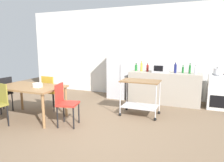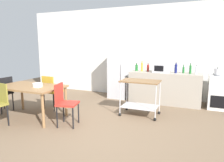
{
  "view_description": "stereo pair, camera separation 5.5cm",
  "coord_description": "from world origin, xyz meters",
  "px_view_note": "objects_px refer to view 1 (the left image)",
  "views": [
    {
      "loc": [
        1.73,
        -3.4,
        1.66
      ],
      "look_at": [
        -0.17,
        1.2,
        0.8
      ],
      "focal_mm": 32.91,
      "sensor_mm": 36.0,
      "label": 1
    },
    {
      "loc": [
        1.78,
        -3.38,
        1.66
      ],
      "look_at": [
        -0.17,
        1.2,
        0.8
      ],
      "focal_mm": 32.91,
      "sensor_mm": 36.0,
      "label": 2
    }
  ],
  "objects_px": {
    "bottle_soy_sauce": "(190,69)",
    "bottle_vinegar": "(136,68)",
    "kettle": "(217,71)",
    "bottle_wine": "(141,67)",
    "bottle_sesame_oil": "(196,70)",
    "kitchen_cart": "(140,92)",
    "chair_mustard": "(51,90)",
    "stove_oven": "(220,92)",
    "fruit_bowl": "(37,85)",
    "chair_black": "(3,92)",
    "refrigerator": "(119,74)",
    "bottle_olive_oil": "(183,70)",
    "chair_red": "(65,102)",
    "bottle_soda": "(175,68)",
    "bottle_hot_sauce": "(148,68)",
    "microwave": "(161,68)",
    "dining_table": "(30,89)"
  },
  "relations": [
    {
      "from": "bottle_soy_sauce",
      "to": "chair_black",
      "type": "bearing_deg",
      "value": -150.69
    },
    {
      "from": "bottle_soda",
      "to": "kettle",
      "type": "relative_size",
      "value": 1.23
    },
    {
      "from": "bottle_wine",
      "to": "bottle_sesame_oil",
      "type": "height_order",
      "value": "bottle_wine"
    },
    {
      "from": "bottle_soda",
      "to": "bottle_hot_sauce",
      "type": "bearing_deg",
      "value": 179.08
    },
    {
      "from": "bottle_hot_sauce",
      "to": "bottle_sesame_oil",
      "type": "relative_size",
      "value": 0.97
    },
    {
      "from": "bottle_sesame_oil",
      "to": "dining_table",
      "type": "bearing_deg",
      "value": -145.12
    },
    {
      "from": "bottle_wine",
      "to": "bottle_soda",
      "type": "relative_size",
      "value": 1.05
    },
    {
      "from": "microwave",
      "to": "bottle_olive_oil",
      "type": "height_order",
      "value": "microwave"
    },
    {
      "from": "chair_mustard",
      "to": "bottle_vinegar",
      "type": "distance_m",
      "value": 2.58
    },
    {
      "from": "chair_black",
      "to": "fruit_bowl",
      "type": "height_order",
      "value": "chair_black"
    },
    {
      "from": "refrigerator",
      "to": "bottle_vinegar",
      "type": "distance_m",
      "value": 0.62
    },
    {
      "from": "bottle_hot_sauce",
      "to": "bottle_soy_sauce",
      "type": "height_order",
      "value": "bottle_soy_sauce"
    },
    {
      "from": "stove_oven",
      "to": "bottle_vinegar",
      "type": "xyz_separation_m",
      "value": [
        -2.32,
        0.03,
        0.55
      ]
    },
    {
      "from": "bottle_olive_oil",
      "to": "kitchen_cart",
      "type": "bearing_deg",
      "value": -121.85
    },
    {
      "from": "bottle_soda",
      "to": "fruit_bowl",
      "type": "distance_m",
      "value": 3.67
    },
    {
      "from": "stove_oven",
      "to": "kettle",
      "type": "bearing_deg",
      "value": -140.33
    },
    {
      "from": "chair_red",
      "to": "bottle_olive_oil",
      "type": "distance_m",
      "value": 3.41
    },
    {
      "from": "chair_mustard",
      "to": "fruit_bowl",
      "type": "bearing_deg",
      "value": 111.56
    },
    {
      "from": "bottle_soda",
      "to": "bottle_sesame_oil",
      "type": "relative_size",
      "value": 1.18
    },
    {
      "from": "kitchen_cart",
      "to": "kettle",
      "type": "distance_m",
      "value": 2.15
    },
    {
      "from": "chair_red",
      "to": "chair_black",
      "type": "bearing_deg",
      "value": 72.15
    },
    {
      "from": "bottle_soda",
      "to": "bottle_olive_oil",
      "type": "height_order",
      "value": "bottle_soda"
    },
    {
      "from": "bottle_wine",
      "to": "microwave",
      "type": "bearing_deg",
      "value": -5.32
    },
    {
      "from": "kitchen_cart",
      "to": "chair_mustard",
      "type": "bearing_deg",
      "value": -169.02
    },
    {
      "from": "kitchen_cart",
      "to": "bottle_soda",
      "type": "bearing_deg",
      "value": 63.56
    },
    {
      "from": "chair_black",
      "to": "microwave",
      "type": "xyz_separation_m",
      "value": [
        3.49,
        2.38,
        0.51
      ]
    },
    {
      "from": "chair_mustard",
      "to": "microwave",
      "type": "distance_m",
      "value": 3.11
    },
    {
      "from": "chair_mustard",
      "to": "kitchen_cart",
      "type": "relative_size",
      "value": 0.98
    },
    {
      "from": "chair_black",
      "to": "chair_mustard",
      "type": "xyz_separation_m",
      "value": [
        0.96,
        0.65,
        0.0
      ]
    },
    {
      "from": "dining_table",
      "to": "refrigerator",
      "type": "distance_m",
      "value": 2.84
    },
    {
      "from": "stove_oven",
      "to": "bottle_vinegar",
      "type": "distance_m",
      "value": 2.38
    },
    {
      "from": "chair_red",
      "to": "bottle_olive_oil",
      "type": "relative_size",
      "value": 3.77
    },
    {
      "from": "chair_black",
      "to": "bottle_sesame_oil",
      "type": "bearing_deg",
      "value": 120.02
    },
    {
      "from": "kettle",
      "to": "microwave",
      "type": "bearing_deg",
      "value": 178.48
    },
    {
      "from": "bottle_soy_sauce",
      "to": "kettle",
      "type": "xyz_separation_m",
      "value": [
        0.66,
        -0.05,
        -0.02
      ]
    },
    {
      "from": "refrigerator",
      "to": "bottle_soy_sauce",
      "type": "xyz_separation_m",
      "value": [
        2.12,
        -0.13,
        0.25
      ]
    },
    {
      "from": "kitchen_cart",
      "to": "bottle_soda",
      "type": "relative_size",
      "value": 3.09
    },
    {
      "from": "dining_table",
      "to": "chair_red",
      "type": "height_order",
      "value": "chair_red"
    },
    {
      "from": "kitchen_cart",
      "to": "bottle_hot_sauce",
      "type": "xyz_separation_m",
      "value": [
        -0.14,
        1.33,
        0.43
      ]
    },
    {
      "from": "bottle_sesame_oil",
      "to": "fruit_bowl",
      "type": "xyz_separation_m",
      "value": [
        -3.24,
        -2.44,
        -0.21
      ]
    },
    {
      "from": "bottle_soda",
      "to": "chair_mustard",
      "type": "bearing_deg",
      "value": -148.99
    },
    {
      "from": "bottle_soy_sauce",
      "to": "bottle_vinegar",
      "type": "bearing_deg",
      "value": 177.18
    },
    {
      "from": "dining_table",
      "to": "bottle_olive_oil",
      "type": "bearing_deg",
      "value": 38.72
    },
    {
      "from": "bottle_sesame_oil",
      "to": "bottle_vinegar",
      "type": "bearing_deg",
      "value": 176.55
    },
    {
      "from": "bottle_wine",
      "to": "chair_black",
      "type": "bearing_deg",
      "value": -140.01
    },
    {
      "from": "bottle_wine",
      "to": "bottle_soy_sauce",
      "type": "relative_size",
      "value": 1.06
    },
    {
      "from": "refrigerator",
      "to": "kitchen_cart",
      "type": "xyz_separation_m",
      "value": [
        1.08,
        -1.43,
        -0.2
      ]
    },
    {
      "from": "bottle_soda",
      "to": "bottle_soy_sauce",
      "type": "relative_size",
      "value": 1.01
    },
    {
      "from": "chair_black",
      "to": "bottle_hot_sauce",
      "type": "bearing_deg",
      "value": 129.86
    },
    {
      "from": "refrigerator",
      "to": "kitchen_cart",
      "type": "distance_m",
      "value": 1.81
    }
  ]
}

